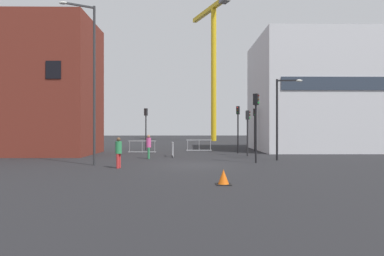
# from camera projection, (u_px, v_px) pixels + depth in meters

# --- Properties ---
(ground) EXTENTS (160.00, 160.00, 0.00)m
(ground) POSITION_uv_depth(u_px,v_px,m) (193.00, 165.00, 20.10)
(ground) COLOR black
(brick_building) EXTENTS (9.69, 7.03, 10.94)m
(brick_building) POSITION_uv_depth(u_px,v_px,m) (35.00, 88.00, 28.32)
(brick_building) COLOR maroon
(brick_building) RESTS_ON ground
(office_block) EXTENTS (12.15, 10.53, 10.79)m
(office_block) POSITION_uv_depth(u_px,v_px,m) (319.00, 95.00, 33.70)
(office_block) COLOR silver
(office_block) RESTS_ON ground
(construction_crane) EXTENTS (5.74, 12.42, 23.09)m
(construction_crane) POSITION_uv_depth(u_px,v_px,m) (213.00, 54.00, 57.92)
(construction_crane) COLOR gold
(construction_crane) RESTS_ON ground
(streetlamp_tall) EXTENTS (1.80, 1.01, 9.26)m
(streetlamp_tall) POSITION_uv_depth(u_px,v_px,m) (91.00, 73.00, 19.92)
(streetlamp_tall) COLOR #2D2D30
(streetlamp_tall) RESTS_ON ground
(streetlamp_short) EXTENTS (1.72, 0.37, 5.45)m
(streetlamp_short) POSITION_uv_depth(u_px,v_px,m) (281.00, 111.00, 23.08)
(streetlamp_short) COLOR black
(streetlamp_short) RESTS_ON ground
(traffic_light_near) EXTENTS (0.24, 0.37, 4.00)m
(traffic_light_near) POSITION_uv_depth(u_px,v_px,m) (255.00, 123.00, 32.47)
(traffic_light_near) COLOR black
(traffic_light_near) RESTS_ON ground
(traffic_light_median) EXTENTS (0.33, 0.39, 4.03)m
(traffic_light_median) POSITION_uv_depth(u_px,v_px,m) (238.00, 122.00, 29.41)
(traffic_light_median) COLOR black
(traffic_light_median) RESTS_ON ground
(traffic_light_verge) EXTENTS (0.39, 0.34, 4.08)m
(traffic_light_verge) POSITION_uv_depth(u_px,v_px,m) (146.00, 122.00, 33.53)
(traffic_light_verge) COLOR #232326
(traffic_light_verge) RESTS_ON ground
(traffic_light_island) EXTENTS (0.38, 0.36, 4.30)m
(traffic_light_island) POSITION_uv_depth(u_px,v_px,m) (256.00, 117.00, 21.37)
(traffic_light_island) COLOR black
(traffic_light_island) RESTS_ON ground
(traffic_light_crosswalk) EXTENTS (0.39, 0.30, 3.52)m
(traffic_light_crosswalk) POSITION_uv_depth(u_px,v_px,m) (248.00, 125.00, 26.66)
(traffic_light_crosswalk) COLOR #232326
(traffic_light_crosswalk) RESTS_ON ground
(pedestrian_walking) EXTENTS (0.34, 0.34, 1.69)m
(pedestrian_walking) POSITION_uv_depth(u_px,v_px,m) (149.00, 145.00, 24.30)
(pedestrian_walking) COLOR #2D844C
(pedestrian_walking) RESTS_ON ground
(pedestrian_waiting) EXTENTS (0.34, 0.34, 1.66)m
(pedestrian_waiting) POSITION_uv_depth(u_px,v_px,m) (119.00, 150.00, 18.59)
(pedestrian_waiting) COLOR red
(pedestrian_waiting) RESTS_ON ground
(safety_barrier_left_run) EXTENTS (0.23, 1.96, 1.08)m
(safety_barrier_left_run) POSITION_uv_depth(u_px,v_px,m) (173.00, 149.00, 26.18)
(safety_barrier_left_run) COLOR #9EA0A5
(safety_barrier_left_run) RESTS_ON ground
(safety_barrier_rear) EXTENTS (2.38, 0.12, 1.08)m
(safety_barrier_rear) POSITION_uv_depth(u_px,v_px,m) (199.00, 145.00, 32.13)
(safety_barrier_rear) COLOR #B2B5BA
(safety_barrier_rear) RESTS_ON ground
(safety_barrier_mid_span) EXTENTS (2.42, 0.07, 1.08)m
(safety_barrier_mid_span) POSITION_uv_depth(u_px,v_px,m) (142.00, 146.00, 29.90)
(safety_barrier_mid_span) COLOR #9EA0A5
(safety_barrier_mid_span) RESTS_ON ground
(traffic_cone_by_barrier) EXTENTS (0.58, 0.58, 0.58)m
(traffic_cone_by_barrier) POSITION_uv_depth(u_px,v_px,m) (223.00, 178.00, 13.16)
(traffic_cone_by_barrier) COLOR black
(traffic_cone_by_barrier) RESTS_ON ground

